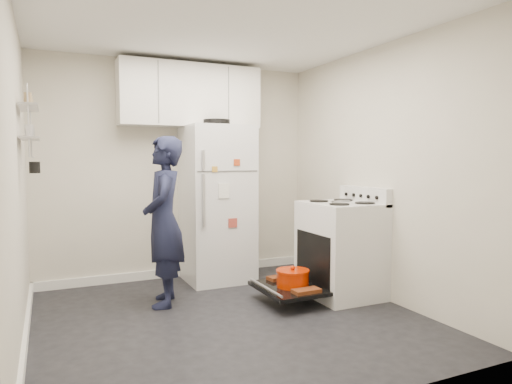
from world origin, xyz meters
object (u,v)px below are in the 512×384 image
open_oven_door (291,283)px  person (164,221)px  refrigerator (217,203)px  electric_range (340,250)px

open_oven_door → person: person is taller
open_oven_door → refrigerator: 1.35m
electric_range → refrigerator: size_ratio=0.60×
electric_range → open_oven_door: bearing=-179.2°
electric_range → refrigerator: bearing=129.8°
open_oven_door → electric_range: bearing=0.8°
refrigerator → electric_range: bearing=-50.2°
person → open_oven_door: bearing=82.5°
open_oven_door → refrigerator: refrigerator is taller
electric_range → open_oven_door: (-0.57, -0.01, -0.27)m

